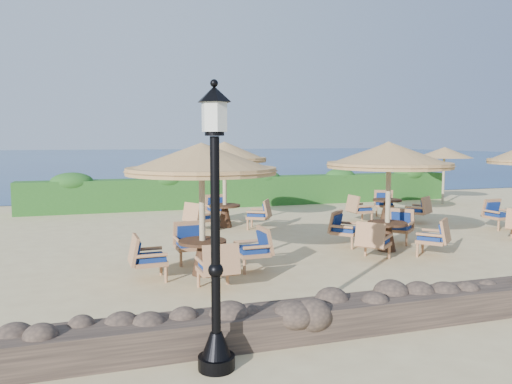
{
  "coord_description": "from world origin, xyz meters",
  "views": [
    {
      "loc": [
        -6.07,
        -12.35,
        2.71
      ],
      "look_at": [
        -2.0,
        0.45,
        1.3
      ],
      "focal_mm": 35.0,
      "sensor_mm": 36.0,
      "label": 1
    }
  ],
  "objects_px": {
    "extra_parasol": "(444,153)",
    "cafe_set_0": "(202,182)",
    "cafe_set_1": "(389,174)",
    "cafe_set_3": "(225,167)",
    "lamp_post": "(215,240)",
    "cafe_set_4": "(388,167)"
  },
  "relations": [
    {
      "from": "lamp_post",
      "to": "cafe_set_4",
      "type": "distance_m",
      "value": 12.07
    },
    {
      "from": "extra_parasol",
      "to": "lamp_post",
      "type": "bearing_deg",
      "value": -136.4
    },
    {
      "from": "lamp_post",
      "to": "cafe_set_4",
      "type": "xyz_separation_m",
      "value": [
        8.02,
        9.02,
        0.26
      ]
    },
    {
      "from": "cafe_set_0",
      "to": "cafe_set_3",
      "type": "bearing_deg",
      "value": 71.24
    },
    {
      "from": "cafe_set_3",
      "to": "cafe_set_1",
      "type": "bearing_deg",
      "value": -55.99
    },
    {
      "from": "extra_parasol",
      "to": "cafe_set_0",
      "type": "height_order",
      "value": "cafe_set_0"
    },
    {
      "from": "extra_parasol",
      "to": "cafe_set_4",
      "type": "distance_m",
      "value": 5.48
    },
    {
      "from": "cafe_set_0",
      "to": "cafe_set_3",
      "type": "xyz_separation_m",
      "value": [
        1.76,
        5.19,
        -0.01
      ]
    },
    {
      "from": "extra_parasol",
      "to": "cafe_set_1",
      "type": "bearing_deg",
      "value": -135.37
    },
    {
      "from": "cafe_set_1",
      "to": "cafe_set_3",
      "type": "relative_size",
      "value": 1.09
    },
    {
      "from": "lamp_post",
      "to": "cafe_set_1",
      "type": "bearing_deg",
      "value": 42.18
    },
    {
      "from": "cafe_set_1",
      "to": "cafe_set_3",
      "type": "bearing_deg",
      "value": 124.01
    },
    {
      "from": "lamp_post",
      "to": "cafe_set_1",
      "type": "relative_size",
      "value": 1.1
    },
    {
      "from": "cafe_set_0",
      "to": "cafe_set_4",
      "type": "height_order",
      "value": "same"
    },
    {
      "from": "cafe_set_0",
      "to": "cafe_set_1",
      "type": "relative_size",
      "value": 1.0
    },
    {
      "from": "lamp_post",
      "to": "cafe_set_3",
      "type": "distance_m",
      "value": 9.63
    },
    {
      "from": "extra_parasol",
      "to": "cafe_set_3",
      "type": "relative_size",
      "value": 0.87
    },
    {
      "from": "lamp_post",
      "to": "cafe_set_1",
      "type": "distance_m",
      "value": 7.31
    },
    {
      "from": "cafe_set_4",
      "to": "cafe_set_0",
      "type": "bearing_deg",
      "value": -146.25
    },
    {
      "from": "cafe_set_1",
      "to": "cafe_set_4",
      "type": "distance_m",
      "value": 4.87
    },
    {
      "from": "extra_parasol",
      "to": "cafe_set_0",
      "type": "relative_size",
      "value": 0.8
    },
    {
      "from": "cafe_set_3",
      "to": "cafe_set_0",
      "type": "bearing_deg",
      "value": -108.76
    }
  ]
}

